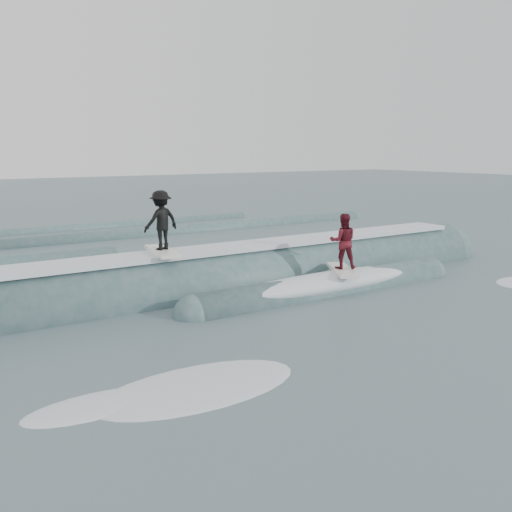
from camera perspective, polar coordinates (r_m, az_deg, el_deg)
ground at (r=12.98m, az=13.92°, el=-8.57°), size 160.00×160.00×0.00m
breaking_wave at (r=17.74m, az=-0.62°, el=-2.94°), size 21.79×4.01×2.46m
surfer_black at (r=16.29m, az=-9.47°, el=3.28°), size 1.18×2.06×1.77m
surfer_red at (r=17.25m, az=8.69°, el=1.15°), size 1.45×2.02×1.76m
whitewater at (r=13.23m, az=20.84°, el=-8.60°), size 16.74×8.60×0.10m
far_swells at (r=27.05m, az=-18.61°, el=1.13°), size 38.92×8.65×0.80m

